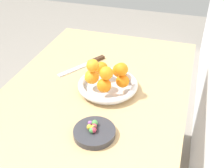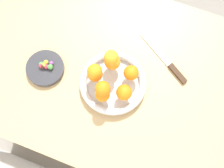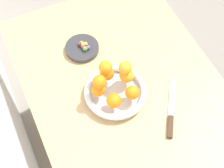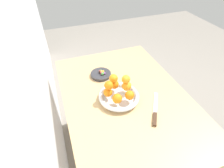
{
  "view_description": "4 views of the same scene",
  "coord_description": "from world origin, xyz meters",
  "px_view_note": "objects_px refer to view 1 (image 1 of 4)",
  "views": [
    {
      "loc": [
        0.89,
        0.35,
        1.43
      ],
      "look_at": [
        0.03,
        0.08,
        0.8
      ],
      "focal_mm": 45.0,
      "sensor_mm": 36.0,
      "label": 1
    },
    {
      "loc": [
        -0.12,
        0.35,
        1.75
      ],
      "look_at": [
        -0.02,
        0.07,
        0.81
      ],
      "focal_mm": 45.0,
      "sensor_mm": 36.0,
      "label": 2
    },
    {
      "loc": [
        -0.62,
        0.35,
        1.93
      ],
      "look_at": [
        0.0,
        0.06,
        0.8
      ],
      "focal_mm": 55.0,
      "sensor_mm": 36.0,
      "label": 3
    },
    {
      "loc": [
        -0.71,
        0.35,
        1.52
      ],
      "look_at": [
        0.01,
        0.09,
        0.86
      ],
      "focal_mm": 28.0,
      "sensor_mm": 36.0,
      "label": 4
    }
  ],
  "objects_px": {
    "candy_dish": "(94,132)",
    "candy_ball_7": "(94,129)",
    "orange_1": "(123,81)",
    "orange_4": "(92,77)",
    "dining_table": "(96,106)",
    "candy_ball_1": "(89,127)",
    "orange_5": "(121,69)",
    "knife": "(86,64)",
    "orange_0": "(104,85)",
    "candy_ball_0": "(92,130)",
    "candy_ball_4": "(90,123)",
    "candy_ball_6": "(95,123)",
    "candy_ball_2": "(94,130)",
    "orange_7": "(106,73)",
    "candy_ball_3": "(94,126)",
    "orange_2": "(119,71)",
    "fruit_bowl": "(108,86)",
    "orange_3": "(101,68)",
    "candy_ball_5": "(93,128)",
    "orange_6": "(93,66)"
  },
  "relations": [
    {
      "from": "dining_table",
      "to": "candy_dish",
      "type": "bearing_deg",
      "value": 19.5
    },
    {
      "from": "fruit_bowl",
      "to": "orange_5",
      "type": "bearing_deg",
      "value": 76.06
    },
    {
      "from": "orange_0",
      "to": "candy_ball_0",
      "type": "height_order",
      "value": "orange_0"
    },
    {
      "from": "orange_4",
      "to": "candy_ball_7",
      "type": "relative_size",
      "value": 2.85
    },
    {
      "from": "orange_7",
      "to": "candy_ball_4",
      "type": "distance_m",
      "value": 0.2
    },
    {
      "from": "orange_3",
      "to": "orange_7",
      "type": "height_order",
      "value": "orange_7"
    },
    {
      "from": "dining_table",
      "to": "fruit_bowl",
      "type": "height_order",
      "value": "fruit_bowl"
    },
    {
      "from": "orange_5",
      "to": "knife",
      "type": "xyz_separation_m",
      "value": [
        -0.18,
        -0.22,
        -0.11
      ]
    },
    {
      "from": "candy_ball_0",
      "to": "candy_ball_2",
      "type": "bearing_deg",
      "value": 119.67
    },
    {
      "from": "orange_0",
      "to": "candy_ball_1",
      "type": "xyz_separation_m",
      "value": [
        0.2,
        0.01,
        -0.04
      ]
    },
    {
      "from": "orange_0",
      "to": "candy_ball_0",
      "type": "xyz_separation_m",
      "value": [
        0.21,
        0.03,
        -0.04
      ]
    },
    {
      "from": "candy_dish",
      "to": "knife",
      "type": "bearing_deg",
      "value": -155.26
    },
    {
      "from": "candy_ball_0",
      "to": "candy_ball_4",
      "type": "xyz_separation_m",
      "value": [
        -0.03,
        -0.02,
        -0.0
      ]
    },
    {
      "from": "candy_ball_1",
      "to": "candy_ball_2",
      "type": "distance_m",
      "value": 0.02
    },
    {
      "from": "candy_ball_6",
      "to": "candy_ball_2",
      "type": "bearing_deg",
      "value": 13.29
    },
    {
      "from": "orange_1",
      "to": "candy_ball_7",
      "type": "height_order",
      "value": "orange_1"
    },
    {
      "from": "orange_2",
      "to": "candy_ball_2",
      "type": "relative_size",
      "value": 2.82
    },
    {
      "from": "orange_2",
      "to": "orange_5",
      "type": "distance_m",
      "value": 0.09
    },
    {
      "from": "candy_dish",
      "to": "candy_ball_7",
      "type": "height_order",
      "value": "candy_ball_7"
    },
    {
      "from": "candy_ball_5",
      "to": "candy_ball_7",
      "type": "distance_m",
      "value": 0.0
    },
    {
      "from": "orange_6",
      "to": "candy_ball_0",
      "type": "bearing_deg",
      "value": 18.4
    },
    {
      "from": "candy_ball_0",
      "to": "orange_7",
      "type": "bearing_deg",
      "value": -175.32
    },
    {
      "from": "orange_2",
      "to": "orange_7",
      "type": "relative_size",
      "value": 1.1
    },
    {
      "from": "candy_ball_2",
      "to": "candy_ball_5",
      "type": "height_order",
      "value": "same"
    },
    {
      "from": "orange_3",
      "to": "candy_dish",
      "type": "bearing_deg",
      "value": 14.39
    },
    {
      "from": "orange_3",
      "to": "candy_ball_7",
      "type": "height_order",
      "value": "orange_3"
    },
    {
      "from": "orange_6",
      "to": "candy_ball_7",
      "type": "relative_size",
      "value": 2.47
    },
    {
      "from": "orange_0",
      "to": "candy_ball_3",
      "type": "bearing_deg",
      "value": 8.14
    },
    {
      "from": "candy_ball_1",
      "to": "candy_ball_6",
      "type": "height_order",
      "value": "candy_ball_6"
    },
    {
      "from": "orange_0",
      "to": "candy_ball_0",
      "type": "bearing_deg",
      "value": 6.91
    },
    {
      "from": "orange_4",
      "to": "candy_ball_1",
      "type": "bearing_deg",
      "value": 18.15
    },
    {
      "from": "orange_2",
      "to": "knife",
      "type": "bearing_deg",
      "value": -119.29
    },
    {
      "from": "orange_2",
      "to": "candy_ball_4",
      "type": "height_order",
      "value": "orange_2"
    },
    {
      "from": "candy_ball_3",
      "to": "candy_ball_5",
      "type": "height_order",
      "value": "candy_ball_5"
    },
    {
      "from": "fruit_bowl",
      "to": "candy_ball_4",
      "type": "height_order",
      "value": "fruit_bowl"
    },
    {
      "from": "orange_4",
      "to": "knife",
      "type": "height_order",
      "value": "orange_4"
    },
    {
      "from": "candy_ball_0",
      "to": "fruit_bowl",
      "type": "bearing_deg",
      "value": -173.54
    },
    {
      "from": "orange_2",
      "to": "candy_ball_2",
      "type": "bearing_deg",
      "value": 0.72
    },
    {
      "from": "candy_ball_6",
      "to": "knife",
      "type": "xyz_separation_m",
      "value": [
        -0.4,
        -0.19,
        -0.03
      ]
    },
    {
      "from": "orange_6",
      "to": "candy_ball_1",
      "type": "bearing_deg",
      "value": 16.47
    },
    {
      "from": "dining_table",
      "to": "candy_ball_0",
      "type": "height_order",
      "value": "candy_ball_0"
    },
    {
      "from": "orange_1",
      "to": "orange_4",
      "type": "bearing_deg",
      "value": -85.32
    },
    {
      "from": "fruit_bowl",
      "to": "candy_ball_7",
      "type": "relative_size",
      "value": 11.94
    },
    {
      "from": "dining_table",
      "to": "candy_ball_3",
      "type": "height_order",
      "value": "candy_ball_3"
    },
    {
      "from": "orange_1",
      "to": "candy_ball_4",
      "type": "distance_m",
      "value": 0.24
    },
    {
      "from": "orange_7",
      "to": "candy_ball_5",
      "type": "height_order",
      "value": "orange_7"
    },
    {
      "from": "candy_ball_1",
      "to": "candy_ball_6",
      "type": "relative_size",
      "value": 0.9
    },
    {
      "from": "dining_table",
      "to": "candy_ball_1",
      "type": "bearing_deg",
      "value": 15.88
    },
    {
      "from": "orange_2",
      "to": "orange_0",
      "type": "bearing_deg",
      "value": -12.4
    },
    {
      "from": "candy_ball_3",
      "to": "candy_ball_4",
      "type": "distance_m",
      "value": 0.02
    }
  ]
}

